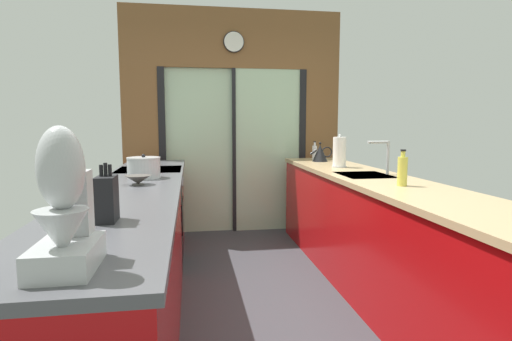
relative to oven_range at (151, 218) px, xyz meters
The scene contains 14 objects.
ground_plane 1.21m from the oven_range, 35.58° to the right, with size 5.04×7.60×0.02m, color #38383D.
back_wall_unit 1.81m from the oven_range, 51.68° to the left, with size 2.64×0.12×2.70m.
left_counter_run 1.12m from the oven_range, 90.08° to the right, with size 0.62×3.80×0.92m.
right_counter_run 2.05m from the oven_range, 27.56° to the right, with size 0.62×3.80×0.92m.
sink_faucet 2.19m from the oven_range, 19.59° to the right, with size 0.19×0.02×0.28m.
oven_range is the anchor object (origin of this frame).
mixing_bowl 1.10m from the oven_range, 88.92° to the right, with size 0.18×0.18×0.07m.
knife_block 2.12m from the oven_range, 89.48° to the right, with size 0.08×0.14×0.26m.
stand_mixer 2.71m from the oven_range, 89.60° to the right, with size 0.17×0.27×0.42m.
stock_pot 0.82m from the oven_range, 88.28° to the right, with size 0.26×0.26×0.19m.
kettle 1.95m from the oven_range, 15.20° to the left, with size 0.26×0.17×0.22m.
soap_bottle_near 2.29m from the oven_range, 35.92° to the right, with size 0.07×0.07×0.25m.
soap_bottle_far 2.00m from the oven_range, 20.94° to the left, with size 0.05×0.05×0.22m.
paper_towel_roll 1.90m from the oven_range, ahead, with size 0.14×0.14×0.32m.
Camera 1 is at (-0.53, -2.61, 1.35)m, focal length 28.66 mm.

